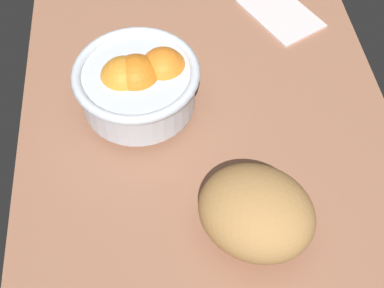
# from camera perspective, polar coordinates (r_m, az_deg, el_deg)

# --- Properties ---
(ground_plane) EXTENTS (0.72, 0.61, 0.03)m
(ground_plane) POSITION_cam_1_polar(r_m,az_deg,el_deg) (0.83, 1.53, 3.44)
(ground_plane) COLOR #976349
(fruit_bowl) EXTENTS (0.20, 0.20, 0.11)m
(fruit_bowl) POSITION_cam_1_polar(r_m,az_deg,el_deg) (0.78, -6.31, 7.22)
(fruit_bowl) COLOR silver
(fruit_bowl) RESTS_ON ground
(bread_loaf) EXTENTS (0.21, 0.21, 0.10)m
(bread_loaf) POSITION_cam_1_polar(r_m,az_deg,el_deg) (0.67, 7.57, -7.92)
(bread_loaf) COLOR #B17F47
(bread_loaf) RESTS_ON ground
(napkin_folded) EXTENTS (0.19, 0.16, 0.01)m
(napkin_folded) POSITION_cam_1_polar(r_m,az_deg,el_deg) (1.00, 10.39, 14.96)
(napkin_folded) COLOR silver
(napkin_folded) RESTS_ON ground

